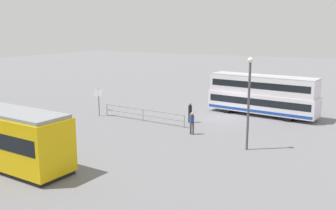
{
  "coord_description": "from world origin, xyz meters",
  "views": [
    {
      "loc": [
        -11.28,
        32.46,
        8.09
      ],
      "look_at": [
        2.33,
        6.7,
        2.2
      ],
      "focal_mm": 40.52,
      "sensor_mm": 36.0,
      "label": 1
    }
  ],
  "objects_px": {
    "double_decker_bus": "(262,95)",
    "pedestrian_crossing": "(192,122)",
    "info_sign": "(98,97)",
    "street_lamp": "(249,96)",
    "pedestrian_near_railing": "(190,111)"
  },
  "relations": [
    {
      "from": "pedestrian_near_railing",
      "to": "pedestrian_crossing",
      "type": "height_order",
      "value": "pedestrian_near_railing"
    },
    {
      "from": "double_decker_bus",
      "to": "street_lamp",
      "type": "relative_size",
      "value": 1.67
    },
    {
      "from": "pedestrian_crossing",
      "to": "pedestrian_near_railing",
      "type": "bearing_deg",
      "value": -63.14
    },
    {
      "from": "pedestrian_crossing",
      "to": "info_sign",
      "type": "bearing_deg",
      "value": -9.41
    },
    {
      "from": "double_decker_bus",
      "to": "street_lamp",
      "type": "bearing_deg",
      "value": 99.26
    },
    {
      "from": "info_sign",
      "to": "street_lamp",
      "type": "height_order",
      "value": "street_lamp"
    },
    {
      "from": "double_decker_bus",
      "to": "info_sign",
      "type": "height_order",
      "value": "double_decker_bus"
    },
    {
      "from": "pedestrian_crossing",
      "to": "info_sign",
      "type": "height_order",
      "value": "info_sign"
    },
    {
      "from": "pedestrian_near_railing",
      "to": "info_sign",
      "type": "bearing_deg",
      "value": 10.69
    },
    {
      "from": "double_decker_bus",
      "to": "info_sign",
      "type": "distance_m",
      "value": 15.38
    },
    {
      "from": "double_decker_bus",
      "to": "pedestrian_crossing",
      "type": "xyz_separation_m",
      "value": [
        3.09,
        9.15,
        -0.92
      ]
    },
    {
      "from": "pedestrian_crossing",
      "to": "info_sign",
      "type": "distance_m",
      "value": 10.54
    },
    {
      "from": "pedestrian_near_railing",
      "to": "info_sign",
      "type": "height_order",
      "value": "info_sign"
    },
    {
      "from": "pedestrian_near_railing",
      "to": "info_sign",
      "type": "distance_m",
      "value": 8.85
    },
    {
      "from": "double_decker_bus",
      "to": "pedestrian_crossing",
      "type": "bearing_deg",
      "value": 71.31
    }
  ]
}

